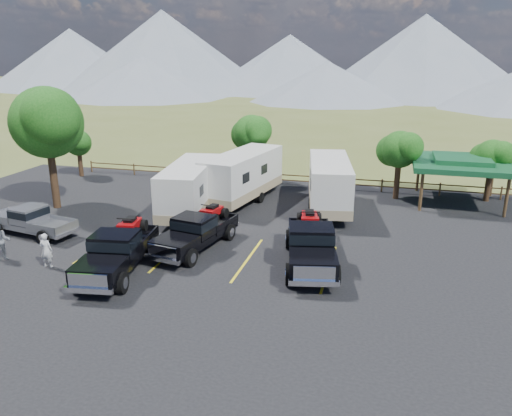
% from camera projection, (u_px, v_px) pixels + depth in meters
% --- Properties ---
extents(ground, '(320.00, 320.00, 0.00)m').
position_uv_depth(ground, '(177.00, 291.00, 21.43)').
color(ground, '#505925').
rests_on(ground, ground).
extents(asphalt_lot, '(44.00, 34.00, 0.04)m').
position_uv_depth(asphalt_lot, '(202.00, 263.00, 24.19)').
color(asphalt_lot, black).
rests_on(asphalt_lot, ground).
extents(stall_lines, '(12.12, 5.50, 0.01)m').
position_uv_depth(stall_lines, '(210.00, 255.00, 25.10)').
color(stall_lines, yellow).
rests_on(stall_lines, asphalt_lot).
extents(tree_big_nw, '(5.54, 5.18, 7.84)m').
position_uv_depth(tree_big_nw, '(46.00, 122.00, 31.20)').
color(tree_big_nw, black).
rests_on(tree_big_nw, ground).
extents(tree_ne_a, '(3.11, 2.92, 4.76)m').
position_uv_depth(tree_ne_a, '(399.00, 150.00, 33.81)').
color(tree_ne_a, black).
rests_on(tree_ne_a, ground).
extents(tree_ne_b, '(2.77, 2.59, 4.27)m').
position_uv_depth(tree_ne_b, '(492.00, 156.00, 33.33)').
color(tree_ne_b, black).
rests_on(tree_ne_b, ground).
extents(tree_north, '(3.46, 3.24, 5.25)m').
position_uv_depth(tree_north, '(251.00, 133.00, 38.30)').
color(tree_north, black).
rests_on(tree_north, ground).
extents(tree_nw_small, '(2.59, 2.43, 3.85)m').
position_uv_depth(tree_nw_small, '(78.00, 143.00, 40.26)').
color(tree_nw_small, black).
rests_on(tree_nw_small, ground).
extents(rail_fence, '(36.12, 0.12, 1.00)m').
position_uv_depth(rail_fence, '(301.00, 179.00, 37.78)').
color(rail_fence, '#4F3922').
rests_on(rail_fence, ground).
extents(pavilion, '(6.20, 6.20, 3.22)m').
position_uv_depth(pavilion, '(461.00, 163.00, 33.00)').
color(pavilion, '#4F3922').
rests_on(pavilion, ground).
extents(mountain_range, '(209.00, 71.00, 20.00)m').
position_uv_depth(mountain_range, '(327.00, 60.00, 118.55)').
color(mountain_range, slate).
rests_on(mountain_range, ground).
extents(rig_left, '(3.00, 6.67, 2.15)m').
position_uv_depth(rig_left, '(118.00, 250.00, 23.06)').
color(rig_left, black).
rests_on(rig_left, asphalt_lot).
extents(rig_center, '(2.97, 6.31, 2.03)m').
position_uv_depth(rig_center, '(197.00, 231.00, 25.69)').
color(rig_center, black).
rests_on(rig_center, asphalt_lot).
extents(rig_right, '(3.45, 6.99, 2.24)m').
position_uv_depth(rig_right, '(311.00, 243.00, 23.76)').
color(rig_right, black).
rests_on(rig_right, asphalt_lot).
extents(trailer_left, '(3.38, 9.25, 3.20)m').
position_uv_depth(trailer_left, '(190.00, 189.00, 30.80)').
color(trailer_left, silver).
rests_on(trailer_left, asphalt_lot).
extents(trailer_center, '(3.90, 9.67, 3.35)m').
position_uv_depth(trailer_center, '(243.00, 177.00, 33.56)').
color(trailer_center, silver).
rests_on(trailer_center, asphalt_lot).
extents(trailer_right, '(3.71, 9.44, 3.27)m').
position_uv_depth(trailer_right, '(329.00, 185.00, 31.72)').
color(trailer_right, silver).
rests_on(trailer_right, asphalt_lot).
extents(pickup_silver, '(5.60, 2.58, 1.62)m').
position_uv_depth(pickup_silver, '(32.00, 220.00, 27.66)').
color(pickup_silver, gray).
rests_on(pickup_silver, asphalt_lot).
extents(person_a, '(0.64, 0.45, 1.69)m').
position_uv_depth(person_a, '(46.00, 250.00, 23.50)').
color(person_a, silver).
rests_on(person_a, asphalt_lot).
extents(person_b, '(1.20, 1.14, 1.96)m').
position_uv_depth(person_b, '(0.00, 241.00, 24.22)').
color(person_b, slate).
rests_on(person_b, asphalt_lot).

